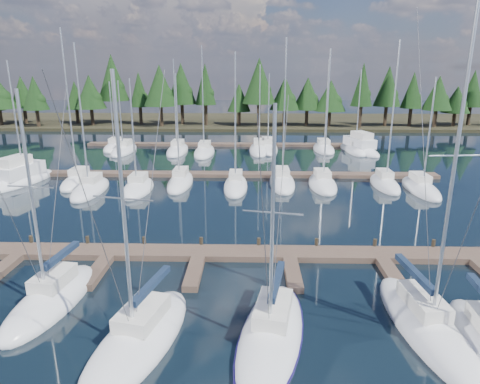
{
  "coord_description": "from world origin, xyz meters",
  "views": [
    {
      "loc": [
        3.4,
        -8.48,
        12.26
      ],
      "look_at": [
        2.62,
        22.0,
        3.33
      ],
      "focal_mm": 32.0,
      "sensor_mm": 36.0,
      "label": 1
    }
  ],
  "objects_px": {
    "front_sailboat_3": "(139,338)",
    "front_sailboat_4": "(271,335)",
    "front_sailboat_2": "(52,299)",
    "motor_yacht_right": "(359,148)",
    "motor_yacht_left": "(20,178)",
    "front_sailboat_5": "(425,325)",
    "main_dock": "(199,257)"
  },
  "relations": [
    {
      "from": "front_sailboat_4",
      "to": "front_sailboat_5",
      "type": "bearing_deg",
      "value": 7.06
    },
    {
      "from": "main_dock",
      "to": "front_sailboat_3",
      "type": "distance_m",
      "value": 9.16
    },
    {
      "from": "front_sailboat_3",
      "to": "motor_yacht_right",
      "type": "bearing_deg",
      "value": 65.59
    },
    {
      "from": "front_sailboat_5",
      "to": "motor_yacht_right",
      "type": "bearing_deg",
      "value": 80.28
    },
    {
      "from": "front_sailboat_2",
      "to": "front_sailboat_3",
      "type": "bearing_deg",
      "value": -30.62
    },
    {
      "from": "front_sailboat_4",
      "to": "motor_yacht_left",
      "type": "xyz_separation_m",
      "value": [
        -26.3,
        27.47,
        0.27
      ]
    },
    {
      "from": "front_sailboat_3",
      "to": "front_sailboat_5",
      "type": "distance_m",
      "value": 13.62
    },
    {
      "from": "front_sailboat_3",
      "to": "front_sailboat_2",
      "type": "bearing_deg",
      "value": 149.38
    },
    {
      "from": "front_sailboat_3",
      "to": "front_sailboat_5",
      "type": "bearing_deg",
      "value": 5.84
    },
    {
      "from": "front_sailboat_4",
      "to": "front_sailboat_3",
      "type": "bearing_deg",
      "value": -175.68
    },
    {
      "from": "motor_yacht_right",
      "to": "front_sailboat_2",
      "type": "bearing_deg",
      "value": -121.61
    },
    {
      "from": "front_sailboat_5",
      "to": "motor_yacht_right",
      "type": "distance_m",
      "value": 46.38
    },
    {
      "from": "front_sailboat_2",
      "to": "motor_yacht_right",
      "type": "bearing_deg",
      "value": 58.39
    },
    {
      "from": "front_sailboat_5",
      "to": "motor_yacht_left",
      "type": "bearing_deg",
      "value": 141.83
    },
    {
      "from": "front_sailboat_3",
      "to": "front_sailboat_4",
      "type": "distance_m",
      "value": 6.09
    },
    {
      "from": "front_sailboat_2",
      "to": "motor_yacht_left",
      "type": "bearing_deg",
      "value": 120.74
    },
    {
      "from": "front_sailboat_2",
      "to": "front_sailboat_5",
      "type": "relative_size",
      "value": 0.77
    },
    {
      "from": "front_sailboat_2",
      "to": "front_sailboat_3",
      "type": "relative_size",
      "value": 0.93
    },
    {
      "from": "front_sailboat_3",
      "to": "front_sailboat_4",
      "type": "height_order",
      "value": "front_sailboat_3"
    },
    {
      "from": "motor_yacht_right",
      "to": "motor_yacht_left",
      "type": "bearing_deg",
      "value": -155.26
    },
    {
      "from": "motor_yacht_right",
      "to": "front_sailboat_4",
      "type": "bearing_deg",
      "value": -108.16
    },
    {
      "from": "motor_yacht_left",
      "to": "motor_yacht_right",
      "type": "distance_m",
      "value": 45.8
    },
    {
      "from": "motor_yacht_right",
      "to": "front_sailboat_5",
      "type": "bearing_deg",
      "value": -99.72
    },
    {
      "from": "main_dock",
      "to": "motor_yacht_right",
      "type": "relative_size",
      "value": 4.18
    },
    {
      "from": "main_dock",
      "to": "front_sailboat_2",
      "type": "bearing_deg",
      "value": -141.72
    },
    {
      "from": "front_sailboat_5",
      "to": "motor_yacht_right",
      "type": "height_order",
      "value": "front_sailboat_5"
    },
    {
      "from": "front_sailboat_2",
      "to": "main_dock",
      "type": "bearing_deg",
      "value": 38.28
    },
    {
      "from": "front_sailboat_2",
      "to": "front_sailboat_5",
      "type": "xyz_separation_m",
      "value": [
        19.13,
        -1.92,
        0.02
      ]
    },
    {
      "from": "motor_yacht_left",
      "to": "front_sailboat_3",
      "type": "bearing_deg",
      "value": -54.09
    },
    {
      "from": "front_sailboat_3",
      "to": "front_sailboat_5",
      "type": "height_order",
      "value": "front_sailboat_5"
    },
    {
      "from": "front_sailboat_4",
      "to": "front_sailboat_5",
      "type": "height_order",
      "value": "front_sailboat_5"
    },
    {
      "from": "motor_yacht_left",
      "to": "motor_yacht_right",
      "type": "xyz_separation_m",
      "value": [
        41.59,
        19.17,
        0.0
      ]
    }
  ]
}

